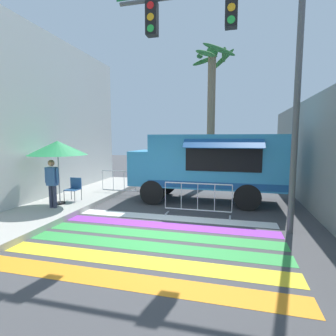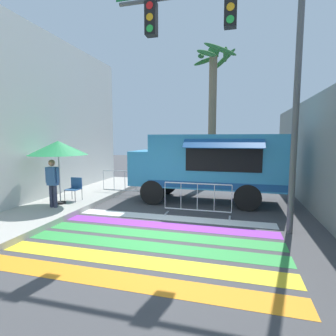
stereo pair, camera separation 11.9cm
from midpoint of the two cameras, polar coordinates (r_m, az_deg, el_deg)
ground_plane at (r=7.25m, az=-2.49°, el=-13.83°), size 60.00×60.00×0.00m
sidewalk_left at (r=10.01m, az=-32.97°, el=-8.64°), size 4.40×16.00×0.17m
concrete_wall_right at (r=9.88m, az=29.53°, el=2.55°), size 0.20×16.00×3.97m
crosswalk_painted at (r=6.75m, az=-3.90°, el=-15.38°), size 6.40×4.36×0.01m
food_truck at (r=10.42m, az=7.66°, el=1.21°), size 5.80×2.58×2.66m
traffic_signal_pole at (r=7.77m, az=13.93°, el=23.81°), size 5.00×0.29×6.71m
patio_umbrella at (r=10.02m, az=-23.23°, el=3.98°), size 2.03×2.03×2.26m
folding_chair at (r=10.52m, az=-20.07°, el=-3.92°), size 0.47×0.47×0.86m
vendor_person at (r=9.66m, az=-24.24°, el=-2.55°), size 0.53×0.22×1.63m
barricade_front at (r=8.59m, az=6.08°, el=-6.85°), size 2.19×0.44×1.09m
barricade_side at (r=11.88m, az=-9.81°, el=-3.20°), size 2.15×0.44×1.09m
palm_tree at (r=14.49m, az=9.24°, el=15.13°), size 2.40×2.54×7.27m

